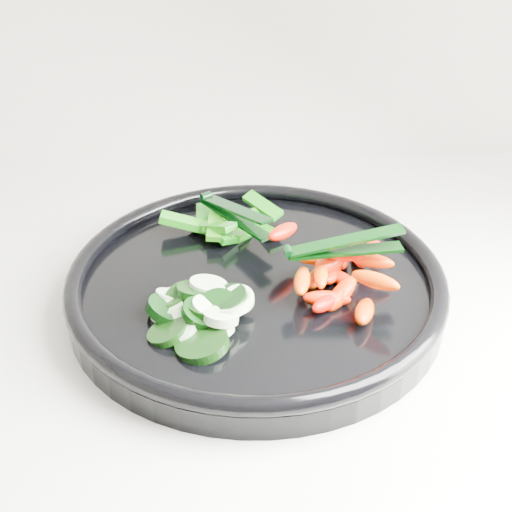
{
  "coord_description": "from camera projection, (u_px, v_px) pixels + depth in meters",
  "views": [
    {
      "loc": [
        -0.01,
        1.08,
        1.36
      ],
      "look_at": [
        0.01,
        1.66,
        0.99
      ],
      "focal_mm": 50.0,
      "sensor_mm": 36.0,
      "label": 1
    }
  ],
  "objects": [
    {
      "name": "tong_pepper",
      "position": [
        233.0,
        212.0,
        0.77
      ],
      "size": [
        0.08,
        0.1,
        0.02
      ],
      "color": "black",
      "rests_on": "pepper_pile"
    },
    {
      "name": "carrot_pile",
      "position": [
        339.0,
        272.0,
        0.69
      ],
      "size": [
        0.13,
        0.15,
        0.05
      ],
      "color": "#DC3500",
      "rests_on": "veggie_tray"
    },
    {
      "name": "tong_carrot",
      "position": [
        342.0,
        246.0,
        0.67
      ],
      "size": [
        0.11,
        0.03,
        0.02
      ],
      "color": "black",
      "rests_on": "carrot_pile"
    },
    {
      "name": "veggie_tray",
      "position": [
        256.0,
        285.0,
        0.71
      ],
      "size": [
        0.45,
        0.45,
        0.04
      ],
      "color": "black",
      "rests_on": "counter"
    },
    {
      "name": "cucumber_pile",
      "position": [
        197.0,
        309.0,
        0.65
      ],
      "size": [
        0.11,
        0.13,
        0.04
      ],
      "color": "black",
      "rests_on": "veggie_tray"
    },
    {
      "name": "pepper_pile",
      "position": [
        224.0,
        225.0,
        0.78
      ],
      "size": [
        0.14,
        0.1,
        0.04
      ],
      "color": "#146109",
      "rests_on": "veggie_tray"
    }
  ]
}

